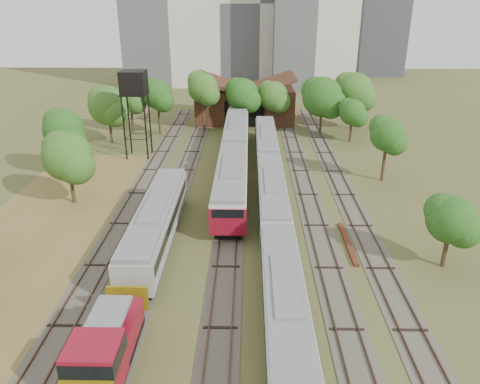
{
  "coord_description": "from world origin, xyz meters",
  "views": [
    {
      "loc": [
        -0.28,
        -20.79,
        19.48
      ],
      "look_at": [
        -1.08,
        19.69,
        2.5
      ],
      "focal_mm": 35.0,
      "sensor_mm": 36.0,
      "label": 1
    }
  ],
  "objects_px": {
    "railcar_green_set": "(272,195)",
    "water_tower": "(134,85)",
    "railcar_red_set": "(234,157)",
    "shunter_locomotive": "(106,349)"
  },
  "relations": [
    {
      "from": "railcar_green_set",
      "to": "water_tower",
      "type": "relative_size",
      "value": 4.71
    },
    {
      "from": "railcar_red_set",
      "to": "railcar_green_set",
      "type": "relative_size",
      "value": 0.66
    },
    {
      "from": "water_tower",
      "to": "shunter_locomotive",
      "type": "bearing_deg",
      "value": -80.16
    },
    {
      "from": "railcar_red_set",
      "to": "shunter_locomotive",
      "type": "distance_m",
      "value": 32.62
    },
    {
      "from": "railcar_green_set",
      "to": "water_tower",
      "type": "height_order",
      "value": "water_tower"
    },
    {
      "from": "railcar_green_set",
      "to": "water_tower",
      "type": "distance_m",
      "value": 24.92
    },
    {
      "from": "railcar_red_set",
      "to": "water_tower",
      "type": "xyz_separation_m",
      "value": [
        -12.66,
        6.29,
        7.23
      ]
    },
    {
      "from": "railcar_green_set",
      "to": "shunter_locomotive",
      "type": "height_order",
      "value": "shunter_locomotive"
    },
    {
      "from": "railcar_red_set",
      "to": "water_tower",
      "type": "bearing_deg",
      "value": 153.56
    },
    {
      "from": "railcar_red_set",
      "to": "railcar_green_set",
      "type": "xyz_separation_m",
      "value": [
        4.0,
        -10.62,
        -0.34
      ]
    }
  ]
}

